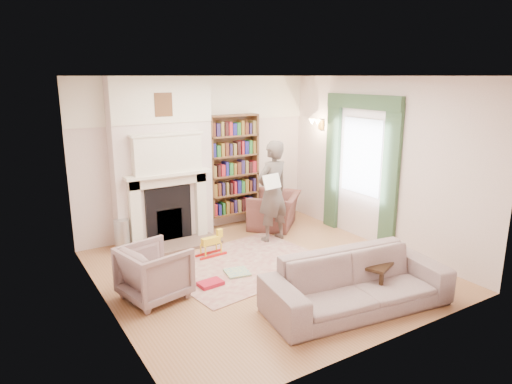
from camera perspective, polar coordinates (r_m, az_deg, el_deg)
floor at (r=6.85m, az=1.11°, el=-9.80°), size 4.50×4.50×0.00m
ceiling at (r=6.25m, az=1.24°, el=14.31°), size 4.50×4.50×0.00m
wall_back at (r=8.35m, az=-7.24°, el=4.56°), size 4.50×0.00×4.50m
wall_front at (r=4.74m, az=16.09°, el=-3.44°), size 4.50×0.00×4.50m
wall_left at (r=5.56m, az=-18.74°, el=-1.06°), size 0.00×4.50×4.50m
wall_right at (r=7.84m, az=15.17°, el=3.52°), size 0.00×4.50×4.50m
fireplace at (r=7.89m, az=-11.59°, el=3.71°), size 1.70×0.58×2.80m
bookcase at (r=8.56m, az=-2.87°, el=3.36°), size 1.00×0.24×1.85m
window at (r=8.09m, az=13.07°, el=4.34°), size 0.02×0.90×1.30m
curtain_left at (r=7.64m, az=16.44°, el=1.64°), size 0.07×0.32×2.40m
curtain_right at (r=8.61m, az=9.55°, el=3.42°), size 0.07×0.32×2.40m
pelmet at (r=7.96m, az=13.21°, el=10.92°), size 0.09×1.70×0.24m
wall_sconce at (r=8.71m, az=7.15°, el=8.28°), size 0.20×0.24×0.24m
rug at (r=7.07m, az=-1.53°, el=-8.96°), size 2.58×2.11×0.01m
armchair_reading at (r=8.68m, az=2.33°, el=-2.28°), size 1.32×1.31×0.65m
armchair_left at (r=6.08m, az=-12.58°, el=-9.76°), size 0.93×0.91×0.71m
sofa at (r=5.84m, az=12.54°, el=-10.98°), size 2.42×1.22×0.68m
man_reading at (r=7.81m, az=2.09°, el=0.07°), size 0.70×0.52×1.76m
newspaper at (r=7.51m, az=1.99°, el=1.32°), size 0.36×0.16×0.24m
coffee_table at (r=6.37m, az=14.66°, el=-10.01°), size 0.82×0.69×0.45m
paraffin_heater at (r=7.75m, az=-16.38°, el=-5.30°), size 0.30×0.30×0.55m
rocking_horse at (r=7.33m, az=-5.66°, el=-6.45°), size 0.49×0.23×0.42m
board_game at (r=6.74m, az=-2.36°, el=-10.01°), size 0.39×0.39×0.03m
game_box_lid at (r=6.41m, az=-5.70°, el=-11.31°), size 0.35×0.25×0.06m
comic_annuals at (r=6.63m, az=3.94°, el=-10.50°), size 0.72×0.58×0.02m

